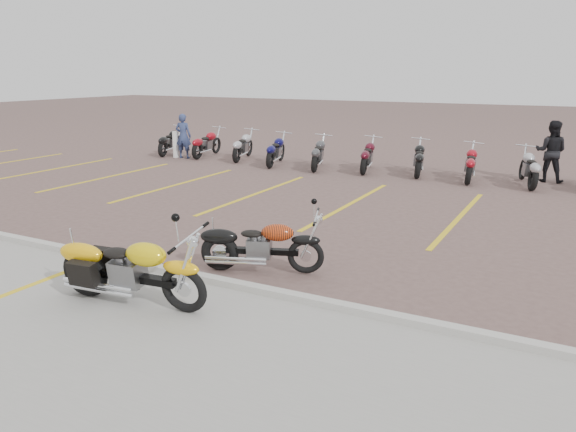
# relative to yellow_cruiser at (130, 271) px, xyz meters

# --- Properties ---
(ground) EXTENTS (100.00, 100.00, 0.00)m
(ground) POSITION_rel_yellow_cruiser_xyz_m (0.44, 3.17, -0.49)
(ground) COLOR brown
(ground) RESTS_ON ground
(concrete_apron) EXTENTS (60.00, 5.00, 0.01)m
(concrete_apron) POSITION_rel_yellow_cruiser_xyz_m (0.44, -1.33, -0.49)
(concrete_apron) COLOR #9E9B93
(concrete_apron) RESTS_ON ground
(curb) EXTENTS (60.00, 0.18, 0.12)m
(curb) POSITION_rel_yellow_cruiser_xyz_m (0.44, 1.17, -0.43)
(curb) COLOR #ADAAA3
(curb) RESTS_ON ground
(parking_stripes) EXTENTS (38.00, 5.50, 0.01)m
(parking_stripes) POSITION_rel_yellow_cruiser_xyz_m (0.44, 7.17, -0.49)
(parking_stripes) COLOR gold
(parking_stripes) RESTS_ON ground
(yellow_cruiser) EXTENTS (2.41, 0.47, 0.99)m
(yellow_cruiser) POSITION_rel_yellow_cruiser_xyz_m (0.00, 0.00, 0.00)
(yellow_cruiser) COLOR black
(yellow_cruiser) RESTS_ON ground
(flame_cruiser) EXTENTS (1.98, 0.83, 0.85)m
(flame_cruiser) POSITION_rel_yellow_cruiser_xyz_m (0.95, 1.97, -0.07)
(flame_cruiser) COLOR black
(flame_cruiser) RESTS_ON ground
(person_a) EXTENTS (0.69, 0.53, 1.68)m
(person_a) POSITION_rel_yellow_cruiser_xyz_m (-8.00, 11.35, 0.35)
(person_a) COLOR navy
(person_a) RESTS_ON ground
(person_b) EXTENTS (0.93, 0.75, 1.83)m
(person_b) POSITION_rel_yellow_cruiser_xyz_m (4.60, 12.76, 0.42)
(person_b) COLOR black
(person_b) RESTS_ON ground
(bollard) EXTENTS (0.18, 0.18, 1.00)m
(bollard) POSITION_rel_yellow_cruiser_xyz_m (-8.37, 11.31, 0.01)
(bollard) COLOR white
(bollard) RESTS_ON ground
(bg_bike_row) EXTENTS (22.48, 2.09, 1.10)m
(bg_bike_row) POSITION_rel_yellow_cruiser_xyz_m (1.61, 11.85, 0.06)
(bg_bike_row) COLOR black
(bg_bike_row) RESTS_ON ground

